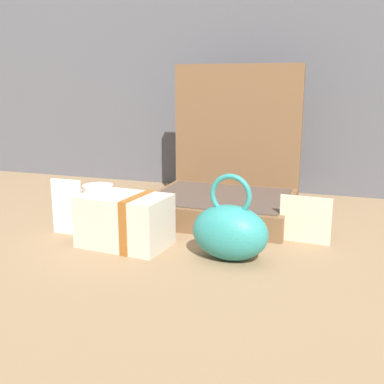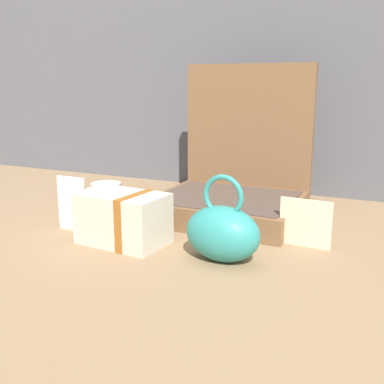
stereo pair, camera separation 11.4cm
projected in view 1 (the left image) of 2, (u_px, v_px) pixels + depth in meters
The scene contains 7 objects.
ground_plane at pixel (185, 233), 1.19m from camera, with size 6.00×6.00×0.00m, color #8C6D4C.
open_suitcase at pixel (226, 183), 1.36m from camera, with size 0.40×0.36×0.44m.
teal_pouch_handbag at pixel (230, 231), 1.00m from camera, with size 0.18×0.12×0.19m.
cream_toiletry_bag at pixel (126, 221), 1.09m from camera, with size 0.22×0.15×0.13m.
coffee_mug at pixel (98, 202), 1.31m from camera, with size 0.13×0.09×0.10m.
info_card_left at pixel (305, 220), 1.11m from camera, with size 0.12×0.01×0.12m, color beige.
poster_card_right at pixel (67, 207), 1.17m from camera, with size 0.08×0.01×0.14m, color white.
Camera 1 is at (0.38, -1.07, 0.38)m, focal length 42.94 mm.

